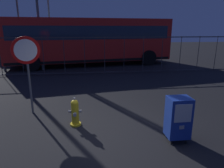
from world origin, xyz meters
TOP-DOWN VIEW (x-y plane):
  - ground_plane at (0.00, 0.00)m, footprint 60.00×60.00m
  - fire_hydrant at (-0.73, 0.57)m, footprint 0.33×0.31m
  - newspaper_box_primary at (1.55, -0.46)m, footprint 0.48×0.42m
  - stop_sign at (-2.03, 1.51)m, footprint 0.71×0.31m
  - fence_barrier at (0.00, 6.52)m, footprint 18.03×0.04m
  - bus_near at (-0.15, 9.52)m, footprint 10.76×4.03m
  - bus_far at (-2.82, 13.79)m, footprint 10.75×3.98m
  - street_light_near_right at (-3.66, 15.15)m, footprint 0.32×0.32m
  - street_light_far_right at (-3.05, 8.02)m, footprint 0.32×0.32m

SIDE VIEW (x-z plane):
  - ground_plane at x=0.00m, z-range 0.00..0.00m
  - fire_hydrant at x=-0.73m, z-range -0.02..0.72m
  - newspaper_box_primary at x=1.55m, z-range 0.06..1.08m
  - fence_barrier at x=0.00m, z-range 0.02..2.02m
  - stop_sign at x=-2.03m, z-range 0.49..2.72m
  - bus_near at x=-0.15m, z-range 0.21..3.21m
  - bus_far at x=-2.82m, z-range 0.21..3.21m
  - street_light_near_right at x=-3.66m, z-range 0.55..7.13m
  - street_light_far_right at x=-3.05m, z-range 0.55..7.13m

